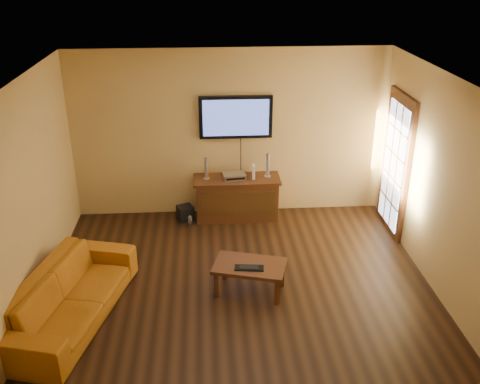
{
  "coord_description": "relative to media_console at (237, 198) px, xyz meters",
  "views": [
    {
      "loc": [
        -0.39,
        -5.61,
        4.01
      ],
      "look_at": [
        0.05,
        0.8,
        1.1
      ],
      "focal_mm": 40.0,
      "sensor_mm": 36.0,
      "label": 1
    }
  ],
  "objects": [
    {
      "name": "av_receiver",
      "position": [
        -0.04,
        0.0,
        0.38
      ],
      "size": [
        0.38,
        0.29,
        0.08
      ],
      "primitive_type": "cube",
      "rotation": [
        0.0,
        0.0,
        0.13
      ],
      "color": "silver",
      "rests_on": "media_console"
    },
    {
      "name": "television",
      "position": [
        0.0,
        0.22,
        1.29
      ],
      "size": [
        1.15,
        0.08,
        0.68
      ],
      "color": "black",
      "rests_on": "ground"
    },
    {
      "name": "room_walls",
      "position": [
        -0.09,
        -1.61,
        1.34
      ],
      "size": [
        5.0,
        5.0,
        5.0
      ],
      "color": "tan",
      "rests_on": "ground"
    },
    {
      "name": "french_door",
      "position": [
        2.36,
        -0.53,
        0.7
      ],
      "size": [
        0.07,
        1.02,
        2.22
      ],
      "color": "#3D1F0D",
      "rests_on": "ground"
    },
    {
      "name": "sofa",
      "position": [
        -2.12,
        -2.51,
        0.07
      ],
      "size": [
        1.15,
        2.25,
        0.84
      ],
      "primitive_type": "imported",
      "rotation": [
        0.0,
        0.0,
        1.32
      ],
      "color": "#AB6313",
      "rests_on": "ground"
    },
    {
      "name": "speaker_right",
      "position": [
        0.5,
        0.04,
        0.52
      ],
      "size": [
        0.11,
        0.11,
        0.39
      ],
      "color": "silver",
      "rests_on": "media_console"
    },
    {
      "name": "keyboard",
      "position": [
        0.01,
        -2.2,
        0.06
      ],
      "size": [
        0.38,
        0.18,
        0.02
      ],
      "color": "black",
      "rests_on": "coffee_table"
    },
    {
      "name": "coffee_table",
      "position": [
        0.03,
        -2.1,
        -0.01
      ],
      "size": [
        1.0,
        0.76,
        0.4
      ],
      "color": "#3D1F0D",
      "rests_on": "ground"
    },
    {
      "name": "bottle",
      "position": [
        -0.77,
        -0.26,
        -0.26
      ],
      "size": [
        0.06,
        0.06,
        0.19
      ],
      "color": "white",
      "rests_on": "ground"
    },
    {
      "name": "game_console",
      "position": [
        0.27,
        0.0,
        0.45
      ],
      "size": [
        0.05,
        0.16,
        0.21
      ],
      "primitive_type": "cube",
      "rotation": [
        0.0,
        0.0,
        -0.05
      ],
      "color": "white",
      "rests_on": "media_console"
    },
    {
      "name": "ground_plane",
      "position": [
        -0.09,
        -2.23,
        -0.35
      ],
      "size": [
        5.0,
        5.0,
        0.0
      ],
      "primitive_type": "plane",
      "color": "black",
      "rests_on": "ground"
    },
    {
      "name": "media_console",
      "position": [
        0.0,
        0.0,
        0.0
      ],
      "size": [
        1.38,
        0.53,
        0.69
      ],
      "color": "#3D1F0D",
      "rests_on": "ground"
    },
    {
      "name": "subwoofer",
      "position": [
        -0.84,
        -0.03,
        -0.23
      ],
      "size": [
        0.3,
        0.3,
        0.23
      ],
      "primitive_type": "cube",
      "rotation": [
        0.0,
        0.0,
        0.38
      ],
      "color": "black",
      "rests_on": "ground"
    },
    {
      "name": "speaker_left",
      "position": [
        -0.48,
        0.02,
        0.51
      ],
      "size": [
        0.1,
        0.1,
        0.37
      ],
      "color": "silver",
      "rests_on": "media_console"
    }
  ]
}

